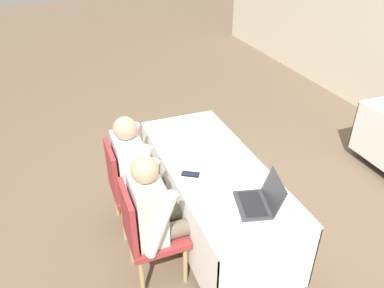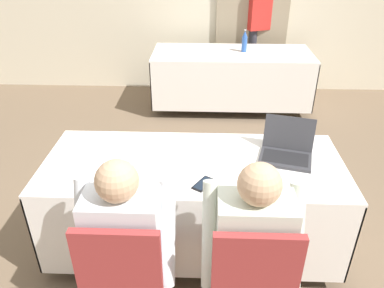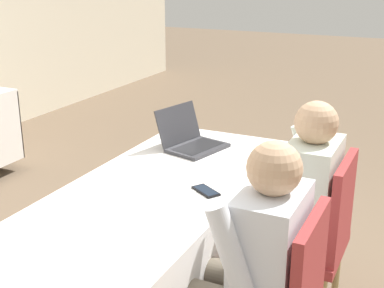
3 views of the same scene
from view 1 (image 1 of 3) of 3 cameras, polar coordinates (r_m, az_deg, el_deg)
ground_plane at (r=3.68m, az=3.01°, el=-12.48°), size 24.00×24.00×0.00m
conference_table_near at (r=3.32m, az=3.28°, el=-5.57°), size 1.93×0.79×0.73m
laptop at (r=2.81m, az=10.12°, el=-8.49°), size 0.39×0.37×0.23m
cell_phone at (r=3.09m, az=-0.24°, el=-4.62°), size 0.14×0.16×0.01m
paper_beside_laptop at (r=3.57m, az=1.10°, el=0.75°), size 0.28×0.34×0.00m
paper_centre_table at (r=3.19m, az=3.11°, el=-3.48°), size 0.32×0.36×0.00m
chair_near_left at (r=3.44m, az=-9.75°, el=-5.94°), size 0.44×0.44×0.89m
chair_near_right at (r=2.96m, az=-7.01°, el=-12.94°), size 0.44×0.44×0.89m
person_checkered_shirt at (r=3.36m, az=-8.29°, el=-3.41°), size 0.50×0.52×1.15m
person_white_shirt at (r=2.87m, az=-5.21°, el=-10.19°), size 0.50×0.52×1.15m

